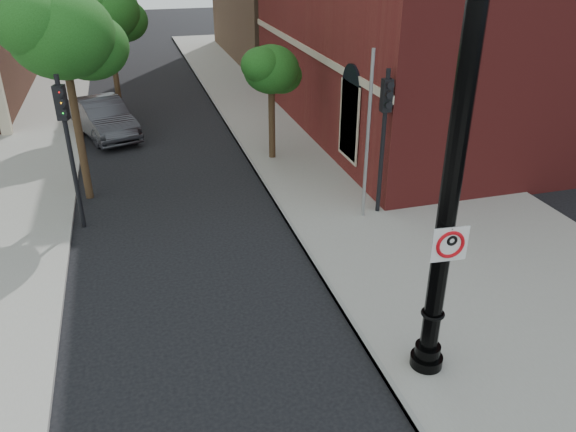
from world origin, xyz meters
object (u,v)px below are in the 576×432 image
object	(u,v)px
lamppost	(447,214)
traffic_signal_left	(66,129)
parked_car	(104,118)
traffic_signal_right	(385,120)
no_parking_sign	(450,244)

from	to	relation	value
lamppost	traffic_signal_left	world-z (taller)	lamppost
parked_car	traffic_signal_right	size ratio (longest dim) A/B	1.08
no_parking_sign	parked_car	xyz separation A→B (m)	(-6.00, 16.60, -2.13)
lamppost	parked_car	world-z (taller)	lamppost
lamppost	traffic_signal_left	bearing A→B (deg)	129.24
lamppost	no_parking_sign	world-z (taller)	lamppost
lamppost	traffic_signal_right	world-z (taller)	lamppost
lamppost	parked_car	xyz separation A→B (m)	(-5.99, 16.42, -2.61)
parked_car	traffic_signal_left	bearing A→B (deg)	-111.71
lamppost	no_parking_sign	xyz separation A→B (m)	(0.02, -0.19, -0.49)
no_parking_sign	traffic_signal_right	distance (m)	6.91
lamppost	no_parking_sign	bearing A→B (deg)	-84.96
no_parking_sign	traffic_signal_right	xyz separation A→B (m)	(1.88, 6.65, 0.03)
parked_car	traffic_signal_left	world-z (taller)	traffic_signal_left
parked_car	lamppost	bearing A→B (deg)	-87.57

